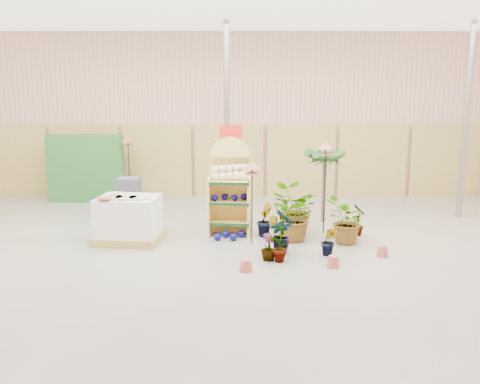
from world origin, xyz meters
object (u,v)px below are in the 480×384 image
object	(u,v)px
display_shelf	(230,190)
bird_table_front	(252,167)
pallet_stack	(128,219)
potted_plant_2	(297,217)

from	to	relation	value
display_shelf	bird_table_front	bearing A→B (deg)	-52.24
pallet_stack	potted_plant_2	xyz separation A→B (m)	(3.36, 0.02, 0.04)
bird_table_front	potted_plant_2	distance (m)	1.38
pallet_stack	potted_plant_2	bearing A→B (deg)	6.82
pallet_stack	bird_table_front	bearing A→B (deg)	2.78
display_shelf	bird_table_front	distance (m)	1.06
bird_table_front	potted_plant_2	world-z (taller)	bird_table_front
bird_table_front	potted_plant_2	bearing A→B (deg)	11.29
pallet_stack	bird_table_front	distance (m)	2.68
display_shelf	potted_plant_2	distance (m)	1.53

